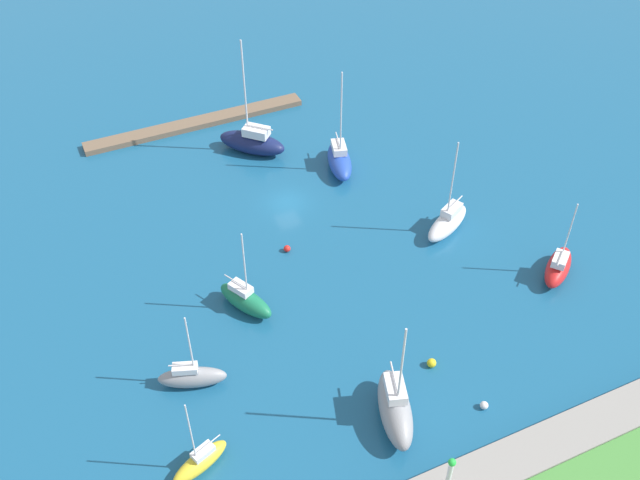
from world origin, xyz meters
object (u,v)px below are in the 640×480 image
object	(u,v)px
pier_dock	(196,123)
sailboat_white_near_pier	(448,222)
mooring_buoy_yellow	(432,363)
sailboat_red_west_end	(558,267)
mooring_buoy_red	(287,249)
sailboat_gray_by_breakwater	(192,377)
sailboat_navy_far_north	(252,142)
mooring_buoy_white	(484,405)
sailboat_blue_far_south	(339,160)
sailboat_green_inner_mooring	(245,300)
sailboat_gray_outer_mooring	(395,408)
sailboat_yellow_lone_south	(200,461)
harbor_beacon	(450,473)

from	to	relation	value
pier_dock	sailboat_white_near_pier	world-z (taller)	sailboat_white_near_pier
mooring_buoy_yellow	sailboat_red_west_end	bearing A→B (deg)	-165.03
pier_dock	mooring_buoy_red	size ratio (longest dim) A/B	39.50
sailboat_gray_by_breakwater	sailboat_navy_far_north	xyz separation A→B (m)	(-15.93, -28.69, 0.35)
sailboat_red_west_end	mooring_buoy_white	size ratio (longest dim) A/B	12.69
sailboat_blue_far_south	mooring_buoy_yellow	xyz separation A→B (m)	(4.95, 28.03, -0.81)
mooring_buoy_red	sailboat_green_inner_mooring	bearing A→B (deg)	40.92
sailboat_navy_far_north	sailboat_gray_outer_mooring	xyz separation A→B (m)	(2.67, 38.37, 0.16)
sailboat_blue_far_south	sailboat_green_inner_mooring	xyz separation A→B (m)	(16.74, 15.51, -0.09)
sailboat_yellow_lone_south	mooring_buoy_white	distance (m)	22.30
sailboat_gray_outer_mooring	mooring_buoy_red	distance (m)	21.24
sailboat_red_west_end	pier_dock	bearing A→B (deg)	83.05
sailboat_blue_far_south	sailboat_navy_far_north	bearing A→B (deg)	-116.51
sailboat_white_near_pier	mooring_buoy_white	distance (m)	21.23
sailboat_blue_far_south	sailboat_navy_far_north	distance (m)	10.40
pier_dock	mooring_buoy_yellow	distance (m)	43.61
sailboat_green_inner_mooring	sailboat_gray_outer_mooring	bearing A→B (deg)	-5.18
sailboat_red_west_end	sailboat_gray_outer_mooring	size ratio (longest dim) A/B	0.76
sailboat_green_inner_mooring	sailboat_white_near_pier	bearing A→B (deg)	66.69
pier_dock	sailboat_green_inner_mooring	world-z (taller)	sailboat_green_inner_mooring
sailboat_red_west_end	sailboat_navy_far_north	distance (m)	36.11
sailboat_white_near_pier	sailboat_navy_far_north	xyz separation A→B (m)	(12.94, -21.01, 0.22)
sailboat_navy_far_north	mooring_buoy_red	size ratio (longest dim) A/B	20.31
pier_dock	mooring_buoy_yellow	world-z (taller)	mooring_buoy_yellow
sailboat_green_inner_mooring	mooring_buoy_yellow	distance (m)	17.22
sailboat_red_west_end	sailboat_green_inner_mooring	xyz separation A→B (m)	(28.05, -8.18, -0.03)
pier_dock	mooring_buoy_white	distance (m)	49.10
sailboat_white_near_pier	sailboat_red_west_end	bearing A→B (deg)	94.22
mooring_buoy_yellow	pier_dock	bearing A→B (deg)	-80.77
sailboat_navy_far_north	mooring_buoy_white	bearing A→B (deg)	140.76
sailboat_gray_by_breakwater	sailboat_yellow_lone_south	world-z (taller)	sailboat_gray_by_breakwater
sailboat_white_near_pier	mooring_buoy_yellow	size ratio (longest dim) A/B	13.97
sailboat_red_west_end	sailboat_white_near_pier	xyz separation A→B (m)	(5.99, -9.74, 0.02)
pier_dock	sailboat_green_inner_mooring	distance (m)	30.91
sailboat_blue_far_south	sailboat_gray_outer_mooring	xyz separation A→B (m)	(10.30, 31.30, 0.34)
sailboat_red_west_end	sailboat_navy_far_north	xyz separation A→B (m)	(18.93, -30.75, 0.24)
mooring_buoy_white	mooring_buoy_red	bearing A→B (deg)	-72.83
harbor_beacon	mooring_buoy_white	distance (m)	9.24
harbor_beacon	sailboat_blue_far_south	size ratio (longest dim) A/B	0.31
mooring_buoy_red	sailboat_yellow_lone_south	bearing A→B (deg)	52.17
sailboat_white_near_pier	sailboat_green_inner_mooring	size ratio (longest dim) A/B	1.19
sailboat_red_west_end	sailboat_navy_far_north	bearing A→B (deg)	83.68
sailboat_gray_by_breakwater	mooring_buoy_white	bearing A→B (deg)	-10.16
sailboat_navy_far_north	sailboat_gray_outer_mooring	bearing A→B (deg)	130.69
sailboat_yellow_lone_south	sailboat_navy_far_north	bearing A→B (deg)	-136.75
sailboat_white_near_pier	sailboat_gray_outer_mooring	distance (m)	23.35
sailboat_gray_by_breakwater	sailboat_yellow_lone_south	size ratio (longest dim) A/B	1.00
sailboat_blue_far_south	sailboat_green_inner_mooring	size ratio (longest dim) A/B	1.34
sailboat_white_near_pier	sailboat_navy_far_north	distance (m)	24.68
sailboat_gray_outer_mooring	mooring_buoy_yellow	size ratio (longest dim) A/B	14.34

